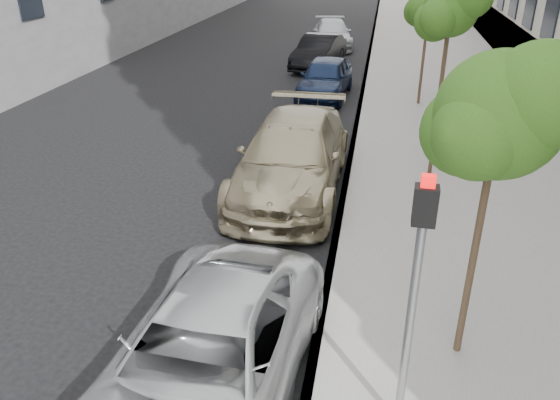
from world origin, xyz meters
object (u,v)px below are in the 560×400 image
(tree_far, at_px, (430,3))
(suv, at_px, (292,156))
(tree_mid, at_px, (452,9))
(minivan, at_px, (206,359))
(sedan_blue, at_px, (325,78))
(sedan_rear, at_px, (332,34))
(sedan_black, at_px, (319,52))
(signal_pole, at_px, (415,283))
(tree_near, at_px, (502,115))

(tree_far, distance_m, suv, 8.77)
(tree_mid, bearing_deg, tree_far, 90.00)
(minivan, bearing_deg, sedan_blue, 93.83)
(tree_far, distance_m, sedan_blue, 4.51)
(suv, bearing_deg, sedan_rear, 92.77)
(sedan_black, bearing_deg, signal_pole, -70.81)
(signal_pole, bearing_deg, sedan_blue, 101.49)
(tree_near, relative_size, minivan, 0.88)
(suv, height_order, sedan_black, suv)
(sedan_blue, bearing_deg, tree_near, -72.09)
(tree_near, distance_m, tree_mid, 6.51)
(tree_near, height_order, tree_far, tree_near)
(signal_pole, xyz_separation_m, sedan_blue, (-2.56, 15.25, -1.48))
(tree_mid, distance_m, tree_far, 6.52)
(tree_mid, distance_m, sedan_black, 13.34)
(minivan, height_order, suv, suv)
(tree_mid, relative_size, minivan, 0.94)
(sedan_blue, xyz_separation_m, sedan_black, (-0.82, 4.92, -0.00))
(suv, xyz_separation_m, sedan_rear, (-0.85, 18.55, -0.15))
(signal_pole, xyz_separation_m, suv, (-2.44, 6.82, -1.35))
(suv, relative_size, sedan_rear, 1.22)
(tree_mid, height_order, sedan_blue, tree_mid)
(signal_pole, distance_m, minivan, 2.86)
(signal_pole, bearing_deg, suv, 111.61)
(minivan, relative_size, sedan_rear, 1.05)
(sedan_blue, bearing_deg, sedan_black, 103.30)
(tree_far, xyz_separation_m, minivan, (-3.33, -14.45, -2.82))
(minivan, xyz_separation_m, sedan_black, (-0.95, 20.13, 0.02))
(tree_mid, height_order, tree_far, tree_mid)
(tree_mid, relative_size, sedan_blue, 1.11)
(tree_mid, distance_m, sedan_rear, 18.20)
(sedan_blue, bearing_deg, sedan_rear, 97.90)
(sedan_rear, bearing_deg, sedan_blue, -95.09)
(tree_mid, bearing_deg, sedan_rear, 103.50)
(minivan, bearing_deg, tree_mid, 70.64)
(minivan, relative_size, sedan_black, 1.15)
(sedan_black, distance_m, sedan_rear, 5.20)
(tree_near, bearing_deg, sedan_blue, 104.08)
(tree_far, relative_size, suv, 0.72)
(tree_near, distance_m, suv, 6.89)
(tree_mid, relative_size, sedan_rear, 0.98)
(tree_far, distance_m, sedan_rear, 11.99)
(tree_mid, distance_m, signal_pole, 8.25)
(suv, height_order, sedan_rear, suv)
(tree_near, height_order, minivan, tree_near)
(sedan_black, relative_size, sedan_rear, 0.91)
(sedan_black, bearing_deg, suv, -76.27)
(tree_near, height_order, sedan_blue, tree_near)
(tree_far, relative_size, sedan_blue, 0.99)
(tree_near, xyz_separation_m, tree_far, (-0.00, 13.00, -0.14))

